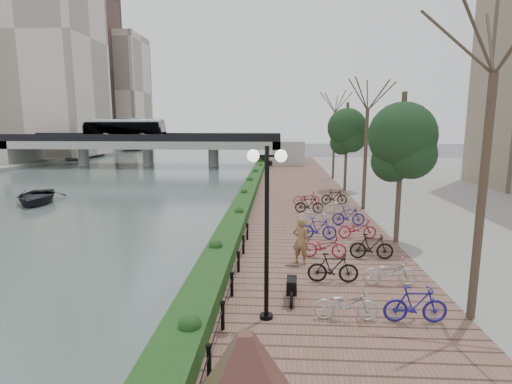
# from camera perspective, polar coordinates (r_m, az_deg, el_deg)

# --- Properties ---
(ground) EXTENTS (220.00, 220.00, 0.00)m
(ground) POSITION_cam_1_polar(r_m,az_deg,el_deg) (10.48, -13.82, -23.35)
(ground) COLOR #59595B
(ground) RESTS_ON ground
(river_water) EXTENTS (30.00, 130.00, 0.02)m
(river_water) POSITION_cam_1_polar(r_m,az_deg,el_deg) (38.23, -24.51, 0.30)
(river_water) COLOR #4A5D57
(river_water) RESTS_ON ground
(promenade) EXTENTS (8.00, 75.00, 0.50)m
(promenade) POSITION_cam_1_polar(r_m,az_deg,el_deg) (26.46, 5.83, -2.18)
(promenade) COLOR brown
(promenade) RESTS_ON ground
(hedge) EXTENTS (1.10, 56.00, 0.60)m
(hedge) POSITION_cam_1_polar(r_m,az_deg,el_deg) (28.87, -1.12, -0.02)
(hedge) COLOR #173B15
(hedge) RESTS_ON promenade
(chain_fence) EXTENTS (0.10, 14.10, 0.70)m
(chain_fence) POSITION_cam_1_polar(r_m,az_deg,el_deg) (11.52, -4.07, -15.07)
(chain_fence) COLOR black
(chain_fence) RESTS_ON promenade
(lamppost) EXTENTS (1.02, 0.32, 4.63)m
(lamppost) POSITION_cam_1_polar(r_m,az_deg,el_deg) (10.21, 1.56, -0.53)
(lamppost) COLOR black
(lamppost) RESTS_ON promenade
(motorcycle) EXTENTS (0.49, 1.40, 0.86)m
(motorcycle) POSITION_cam_1_polar(r_m,az_deg,el_deg) (12.22, 5.12, -13.15)
(motorcycle) COLOR black
(motorcycle) RESTS_ON promenade
(pedestrian) EXTENTS (0.75, 0.63, 1.77)m
(pedestrian) POSITION_cam_1_polar(r_m,az_deg,el_deg) (15.04, 6.42, -6.91)
(pedestrian) COLOR brown
(pedestrian) RESTS_ON promenade
(bicycle_parking) EXTENTS (2.40, 17.32, 1.00)m
(bicycle_parking) POSITION_cam_1_polar(r_m,az_deg,el_deg) (18.56, 11.59, -5.16)
(bicycle_parking) COLOR #ADAEB2
(bicycle_parking) RESTS_ON promenade
(street_trees) EXTENTS (3.20, 37.12, 6.80)m
(street_trees) POSITION_cam_1_polar(r_m,az_deg,el_deg) (21.78, 17.15, 4.04)
(street_trees) COLOR #382B21
(street_trees) RESTS_ON promenade
(bridge) EXTENTS (36.00, 10.77, 6.50)m
(bridge) POSITION_cam_1_polar(r_m,az_deg,el_deg) (56.50, -15.87, 7.00)
(bridge) COLOR #A5A5A0
(bridge) RESTS_ON ground
(boat) EXTENTS (5.01, 5.86, 1.03)m
(boat) POSITION_cam_1_polar(r_m,az_deg,el_deg) (32.79, -28.92, -0.54)
(boat) COLOR #232228
(boat) RESTS_ON river_water
(far_buildings) EXTENTS (35.00, 38.00, 38.00)m
(far_buildings) POSITION_cam_1_polar(r_m,az_deg,el_deg) (87.19, -28.54, 15.44)
(far_buildings) COLOR beige
(far_buildings) RESTS_ON far_bank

